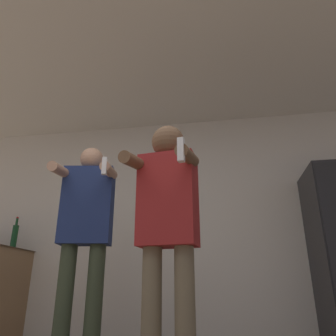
% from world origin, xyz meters
% --- Properties ---
extents(wall_back, '(7.00, 0.06, 2.55)m').
position_xyz_m(wall_back, '(0.00, 2.64, 1.27)').
color(wall_back, silver).
rests_on(wall_back, ground_plane).
extents(ceiling_slab, '(7.00, 3.13, 0.05)m').
position_xyz_m(ceiling_slab, '(0.00, 1.30, 2.57)').
color(ceiling_slab, silver).
rests_on(ceiling_slab, wall_back).
extents(bottle_red_label, '(0.06, 0.06, 0.36)m').
position_xyz_m(bottle_red_label, '(-1.61, 2.30, 1.12)').
color(bottle_red_label, '#194723').
rests_on(bottle_red_label, counter).
extents(person_woman_foreground, '(0.46, 0.48, 1.59)m').
position_xyz_m(person_woman_foreground, '(0.38, 0.88, 0.95)').
color(person_woman_foreground, '#75664C').
rests_on(person_woman_foreground, ground_plane).
extents(person_man_side, '(0.56, 0.59, 1.78)m').
position_xyz_m(person_man_side, '(-0.44, 1.53, 1.04)').
color(person_man_side, '#38422D').
rests_on(person_man_side, ground_plane).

